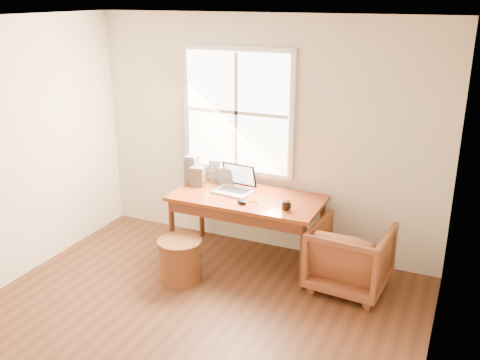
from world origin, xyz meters
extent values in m
cube|color=#55301D|center=(0.00, 0.00, -0.01)|extent=(4.00, 4.50, 0.02)
cube|color=white|center=(0.00, 0.00, 2.61)|extent=(4.00, 4.50, 0.02)
cube|color=beige|center=(0.00, 2.26, 1.30)|extent=(4.00, 0.02, 2.60)
cube|color=beige|center=(2.01, 0.00, 1.30)|extent=(0.02, 4.50, 2.60)
cube|color=silver|center=(-0.30, 2.22, 1.55)|extent=(1.32, 0.05, 1.42)
cube|color=white|center=(-0.30, 2.19, 1.55)|extent=(1.20, 0.02, 1.30)
cube|color=silver|center=(-0.30, 2.18, 1.55)|extent=(0.04, 0.02, 1.30)
cube|color=silver|center=(-0.30, 2.18, 1.55)|extent=(1.20, 0.02, 0.04)
cube|color=brown|center=(0.00, 1.80, 0.73)|extent=(1.60, 0.80, 0.04)
imported|color=brown|center=(1.16, 1.68, 0.34)|extent=(0.78, 0.80, 0.68)
cylinder|color=brown|center=(-0.45, 1.13, 0.21)|extent=(0.54, 0.54, 0.43)
ellipsoid|color=black|center=(0.03, 1.59, 0.77)|extent=(0.14, 0.11, 0.04)
cylinder|color=black|center=(0.50, 1.62, 0.79)|extent=(0.10, 0.10, 0.09)
cube|color=#AAB0B6|center=(-0.52, 2.09, 0.88)|extent=(0.16, 0.16, 0.26)
cube|color=#28282D|center=(-0.64, 1.87, 0.86)|extent=(0.17, 0.16, 0.22)
cube|color=gray|center=(-0.75, 1.95, 0.90)|extent=(0.14, 0.12, 0.31)
cube|color=#B4B8C0|center=(-0.36, 2.07, 0.85)|extent=(0.17, 0.15, 0.20)
camera|label=1|loc=(2.10, -3.05, 2.79)|focal=40.00mm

